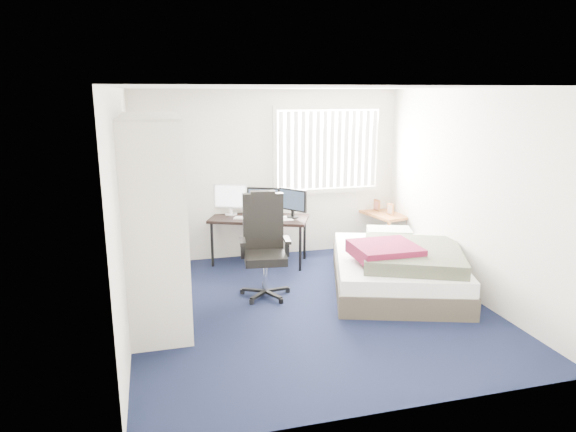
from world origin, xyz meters
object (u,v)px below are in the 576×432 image
(bed, at_px, (398,267))
(office_chair, at_px, (264,256))
(desk, at_px, (260,214))
(nightstand, at_px, (382,217))

(bed, bearing_deg, office_chair, 170.99)
(office_chair, bearing_deg, bed, -9.01)
(desk, relative_size, office_chair, 1.20)
(office_chair, height_order, bed, office_chair)
(desk, height_order, nightstand, desk)
(desk, xyz_separation_m, office_chair, (-0.19, -1.21, -0.24))
(office_chair, height_order, nightstand, office_chair)
(nightstand, bearing_deg, office_chair, -149.11)
(desk, distance_m, nightstand, 1.99)
(desk, xyz_separation_m, nightstand, (1.98, 0.10, -0.18))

